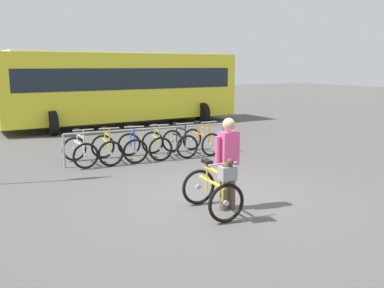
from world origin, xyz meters
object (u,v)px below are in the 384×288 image
(racked_bike_orange, at_px, (201,141))
(bus_distant, at_px, (122,84))
(racked_bike_black, at_px, (179,142))
(person_with_featured_bike, at_px, (228,160))
(racked_bike_lime, at_px, (156,144))
(featured_bicycle, at_px, (215,188))
(racked_bike_white, at_px, (80,151))
(racked_bike_yellow, at_px, (107,149))
(racked_bike_blue, at_px, (132,146))

(racked_bike_orange, distance_m, bus_distant, 6.87)
(racked_bike_black, height_order, person_with_featured_bike, person_with_featured_bike)
(racked_bike_orange, bearing_deg, bus_distant, 89.54)
(racked_bike_lime, bearing_deg, bus_distant, 77.67)
(featured_bicycle, bearing_deg, racked_bike_orange, 62.08)
(racked_bike_white, bearing_deg, racked_bike_black, -3.84)
(racked_bike_yellow, distance_m, featured_bicycle, 4.83)
(racked_bike_white, height_order, featured_bicycle, featured_bicycle)
(racked_bike_blue, bearing_deg, racked_bike_white, 176.16)
(racked_bike_white, xyz_separation_m, racked_bike_orange, (3.49, -0.23, 0.00))
(racked_bike_yellow, distance_m, racked_bike_orange, 2.80)
(featured_bicycle, xyz_separation_m, bus_distant, (2.51, 11.36, 1.25))
(racked_bike_blue, relative_size, racked_bike_black, 1.09)
(racked_bike_white, relative_size, racked_bike_blue, 0.92)
(bus_distant, bearing_deg, racked_bike_yellow, -113.52)
(racked_bike_white, xyz_separation_m, racked_bike_blue, (1.40, -0.09, -0.00))
(racked_bike_yellow, bearing_deg, bus_distant, 66.48)
(featured_bicycle, bearing_deg, racked_bike_black, 69.44)
(racked_bike_white, bearing_deg, racked_bike_blue, -3.84)
(racked_bike_lime, height_order, racked_bike_black, same)
(racked_bike_white, relative_size, featured_bicycle, 0.91)
(featured_bicycle, height_order, bus_distant, bus_distant)
(racked_bike_lime, bearing_deg, featured_bicycle, -102.59)
(racked_bike_yellow, relative_size, featured_bicycle, 0.95)
(racked_bike_lime, distance_m, person_with_featured_bike, 4.65)
(featured_bicycle, relative_size, bus_distant, 0.12)
(racked_bike_lime, bearing_deg, racked_bike_orange, -3.84)
(racked_bike_yellow, xyz_separation_m, featured_bicycle, (0.34, -4.81, 0.12))
(racked_bike_yellow, xyz_separation_m, racked_bike_blue, (0.70, -0.05, 0.00))
(racked_bike_orange, height_order, bus_distant, bus_distant)
(person_with_featured_bike, bearing_deg, bus_distant, 79.17)
(racked_bike_white, height_order, racked_bike_blue, same)
(racked_bike_lime, bearing_deg, racked_bike_white, 176.16)
(racked_bike_lime, xyz_separation_m, featured_bicycle, (-1.05, -4.72, 0.12))
(racked_bike_lime, relative_size, featured_bicycle, 0.97)
(racked_bike_orange, bearing_deg, person_with_featured_bike, -115.04)
(racked_bike_black, bearing_deg, bus_distant, 83.58)
(racked_bike_blue, distance_m, person_with_featured_bike, 4.65)
(person_with_featured_bike, relative_size, bus_distant, 0.16)
(racked_bike_lime, height_order, bus_distant, bus_distant)
(bus_distant, bearing_deg, racked_bike_lime, -102.33)
(racked_bike_yellow, relative_size, person_with_featured_bike, 0.71)
(racked_bike_blue, distance_m, racked_bike_orange, 2.10)
(person_with_featured_bike, bearing_deg, racked_bike_blue, 90.06)
(racked_bike_yellow, xyz_separation_m, bus_distant, (2.85, 6.54, 1.37))
(racked_bike_yellow, height_order, racked_bike_black, same)
(racked_bike_white, height_order, racked_bike_lime, same)
(racked_bike_white, relative_size, racked_bike_orange, 1.00)
(racked_bike_lime, relative_size, racked_bike_orange, 1.07)
(racked_bike_blue, xyz_separation_m, racked_bike_orange, (2.10, -0.14, 0.00))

